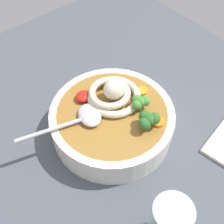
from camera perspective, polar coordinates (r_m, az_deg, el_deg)
table_slab at (r=66.08cm, az=-1.64°, el=-3.95°), size 92.54×92.54×3.18cm
soup_bowl at (r=61.57cm, az=0.00°, el=-1.85°), size 25.70×25.70×6.61cm
noodle_pile at (r=60.12cm, az=0.16°, el=3.55°), size 12.36×12.12×4.97cm
soup_spoon at (r=57.26cm, az=-5.44°, el=-1.30°), size 17.45×8.23×1.60cm
chili_sauce_dollop at (r=61.01cm, az=-5.59°, el=3.08°), size 3.50×3.15×1.57cm
broccoli_floret_beside_chili at (r=55.46cm, az=7.09°, el=-1.50°), size 4.53×3.90×3.58cm
broccoli_floret_rear at (r=58.40cm, az=5.50°, el=1.94°), size 3.95×3.40×3.13cm
carrot_slice_beside_noodles at (r=62.65cm, az=5.91°, el=4.11°), size 2.29×2.29×0.69cm
carrot_slice_far at (r=62.85cm, az=0.30°, el=4.48°), size 2.75×2.75×0.42cm
carrot_slice_right at (r=57.83cm, az=9.03°, el=-1.90°), size 2.46×2.46×0.67cm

